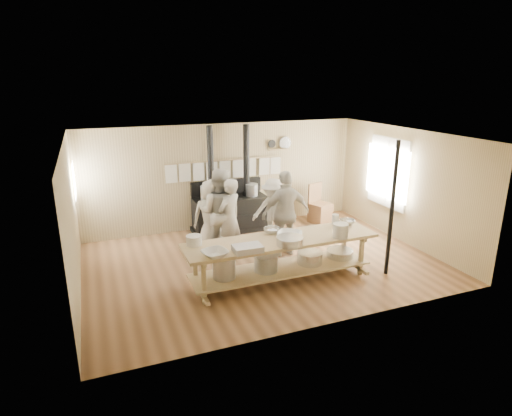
{
  "coord_description": "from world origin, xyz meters",
  "views": [
    {
      "loc": [
        -3.1,
        -7.5,
        3.67
      ],
      "look_at": [
        -0.07,
        0.2,
        1.13
      ],
      "focal_mm": 30.0,
      "sensor_mm": 36.0,
      "label": 1
    }
  ],
  "objects_px": {
    "stove": "(230,210)",
    "chair": "(320,211)",
    "roasting_pan": "(248,248)",
    "cook_right": "(286,214)",
    "cook_far_left": "(230,219)",
    "cook_left": "(219,212)",
    "prep_table": "(281,256)",
    "cook_by_window": "(273,211)",
    "cook_center": "(211,216)"
  },
  "relations": [
    {
      "from": "prep_table",
      "to": "chair",
      "type": "bearing_deg",
      "value": 48.94
    },
    {
      "from": "cook_right",
      "to": "roasting_pan",
      "type": "distance_m",
      "value": 2.03
    },
    {
      "from": "chair",
      "to": "cook_center",
      "type": "bearing_deg",
      "value": 176.78
    },
    {
      "from": "stove",
      "to": "prep_table",
      "type": "bearing_deg",
      "value": -90.04
    },
    {
      "from": "stove",
      "to": "cook_by_window",
      "type": "xyz_separation_m",
      "value": [
        0.65,
        -1.17,
        0.24
      ]
    },
    {
      "from": "cook_far_left",
      "to": "cook_by_window",
      "type": "bearing_deg",
      "value": 166.26
    },
    {
      "from": "cook_by_window",
      "to": "chair",
      "type": "xyz_separation_m",
      "value": [
        1.74,
        0.89,
        -0.46
      ]
    },
    {
      "from": "cook_left",
      "to": "roasting_pan",
      "type": "bearing_deg",
      "value": 116.12
    },
    {
      "from": "cook_far_left",
      "to": "roasting_pan",
      "type": "relative_size",
      "value": 3.48
    },
    {
      "from": "stove",
      "to": "cook_center",
      "type": "xyz_separation_m",
      "value": [
        -0.79,
        -1.14,
        0.28
      ]
    },
    {
      "from": "chair",
      "to": "cook_far_left",
      "type": "bearing_deg",
      "value": -174.64
    },
    {
      "from": "stove",
      "to": "cook_left",
      "type": "bearing_deg",
      "value": -116.65
    },
    {
      "from": "stove",
      "to": "cook_far_left",
      "type": "height_order",
      "value": "stove"
    },
    {
      "from": "cook_far_left",
      "to": "cook_by_window",
      "type": "xyz_separation_m",
      "value": [
        1.16,
        0.39,
        -0.09
      ]
    },
    {
      "from": "cook_by_window",
      "to": "cook_center",
      "type": "bearing_deg",
      "value": -136.79
    },
    {
      "from": "cook_center",
      "to": "cook_right",
      "type": "bearing_deg",
      "value": 171.59
    },
    {
      "from": "cook_left",
      "to": "cook_by_window",
      "type": "xyz_separation_m",
      "value": [
        1.3,
        0.13,
        -0.18
      ]
    },
    {
      "from": "stove",
      "to": "cook_far_left",
      "type": "distance_m",
      "value": 1.67
    },
    {
      "from": "cook_left",
      "to": "chair",
      "type": "relative_size",
      "value": 1.83
    },
    {
      "from": "cook_center",
      "to": "prep_table",
      "type": "bearing_deg",
      "value": 131.85
    },
    {
      "from": "stove",
      "to": "cook_by_window",
      "type": "height_order",
      "value": "stove"
    },
    {
      "from": "stove",
      "to": "cook_right",
      "type": "relative_size",
      "value": 1.41
    },
    {
      "from": "chair",
      "to": "roasting_pan",
      "type": "distance_m",
      "value": 4.45
    },
    {
      "from": "cook_far_left",
      "to": "chair",
      "type": "relative_size",
      "value": 1.65
    },
    {
      "from": "cook_center",
      "to": "chair",
      "type": "xyz_separation_m",
      "value": [
        3.17,
        0.87,
        -0.5
      ]
    },
    {
      "from": "roasting_pan",
      "to": "cook_right",
      "type": "bearing_deg",
      "value": 46.3
    },
    {
      "from": "cook_far_left",
      "to": "cook_right",
      "type": "height_order",
      "value": "cook_right"
    },
    {
      "from": "cook_right",
      "to": "roasting_pan",
      "type": "height_order",
      "value": "cook_right"
    },
    {
      "from": "stove",
      "to": "chair",
      "type": "height_order",
      "value": "stove"
    },
    {
      "from": "roasting_pan",
      "to": "prep_table",
      "type": "bearing_deg",
      "value": 23.15
    },
    {
      "from": "prep_table",
      "to": "cook_by_window",
      "type": "height_order",
      "value": "cook_by_window"
    },
    {
      "from": "cook_far_left",
      "to": "cook_left",
      "type": "bearing_deg",
      "value": -93.41
    },
    {
      "from": "roasting_pan",
      "to": "stove",
      "type": "bearing_deg",
      "value": 76.98
    },
    {
      "from": "cook_by_window",
      "to": "chair",
      "type": "bearing_deg",
      "value": 71.51
    },
    {
      "from": "cook_left",
      "to": "cook_far_left",
      "type": "bearing_deg",
      "value": 148.31
    },
    {
      "from": "cook_center",
      "to": "chair",
      "type": "height_order",
      "value": "cook_center"
    },
    {
      "from": "cook_right",
      "to": "chair",
      "type": "xyz_separation_m",
      "value": [
        1.76,
        1.6,
        -0.62
      ]
    },
    {
      "from": "cook_left",
      "to": "cook_by_window",
      "type": "distance_m",
      "value": 1.32
    },
    {
      "from": "stove",
      "to": "prep_table",
      "type": "relative_size",
      "value": 0.72
    },
    {
      "from": "prep_table",
      "to": "cook_far_left",
      "type": "bearing_deg",
      "value": 109.09
    },
    {
      "from": "cook_right",
      "to": "cook_by_window",
      "type": "xyz_separation_m",
      "value": [
        0.02,
        0.71,
        -0.16
      ]
    },
    {
      "from": "chair",
      "to": "roasting_pan",
      "type": "height_order",
      "value": "chair"
    },
    {
      "from": "stove",
      "to": "cook_left",
      "type": "xyz_separation_m",
      "value": [
        -0.65,
        -1.3,
        0.41
      ]
    },
    {
      "from": "prep_table",
      "to": "cook_center",
      "type": "relative_size",
      "value": 2.25
    },
    {
      "from": "cook_center",
      "to": "chair",
      "type": "relative_size",
      "value": 1.56
    },
    {
      "from": "cook_by_window",
      "to": "roasting_pan",
      "type": "height_order",
      "value": "cook_by_window"
    },
    {
      "from": "cook_center",
      "to": "roasting_pan",
      "type": "relative_size",
      "value": 3.29
    },
    {
      "from": "prep_table",
      "to": "cook_right",
      "type": "xyz_separation_m",
      "value": [
        0.63,
        1.14,
        0.4
      ]
    },
    {
      "from": "cook_left",
      "to": "roasting_pan",
      "type": "distance_m",
      "value": 2.06
    },
    {
      "from": "prep_table",
      "to": "cook_far_left",
      "type": "distance_m",
      "value": 1.58
    }
  ]
}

